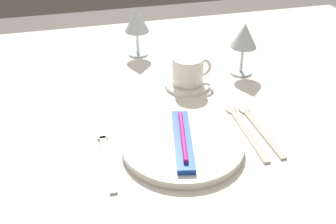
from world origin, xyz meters
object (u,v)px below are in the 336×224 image
toothbrush_package (183,139)px  wine_glass_centre (137,22)px  dinner_plate (183,146)px  spoon_soup (241,125)px  spoon_dessert (255,123)px  coffee_cup_left (188,70)px  wine_glass_left (244,38)px  fork_outer (106,155)px

toothbrush_package → wine_glass_centre: wine_glass_centre is taller
dinner_plate → spoon_soup: bearing=17.9°
spoon_soup → spoon_dessert: 0.03m
spoon_dessert → wine_glass_centre: size_ratio=1.45×
toothbrush_package → spoon_dessert: 0.20m
coffee_cup_left → wine_glass_left: bearing=11.9°
dinner_plate → wine_glass_centre: bearing=89.4°
toothbrush_package → wine_glass_left: (0.26, 0.30, 0.08)m
spoon_dessert → wine_glass_centre: bearing=112.0°
spoon_soup → wine_glass_left: bearing=66.9°
fork_outer → spoon_soup: bearing=5.7°
wine_glass_centre → fork_outer: bearing=-108.9°
fork_outer → toothbrush_package: bearing=-6.8°
fork_outer → coffee_cup_left: coffee_cup_left is taller
fork_outer → wine_glass_left: wine_glass_left is taller
spoon_soup → coffee_cup_left: (-0.06, 0.21, 0.04)m
toothbrush_package → wine_glass_left: size_ratio=1.45×
coffee_cup_left → wine_glass_left: wine_glass_left is taller
dinner_plate → fork_outer: dinner_plate is taller
wine_glass_centre → wine_glass_left: bearing=-38.1°
wine_glass_left → toothbrush_package: bearing=-131.2°
toothbrush_package → fork_outer: toothbrush_package is taller
toothbrush_package → fork_outer: (-0.16, 0.02, -0.02)m
fork_outer → wine_glass_centre: (0.17, 0.48, 0.10)m
toothbrush_package → coffee_cup_left: (0.09, 0.26, 0.02)m
dinner_plate → coffee_cup_left: bearing=70.3°
fork_outer → spoon_soup: size_ratio=0.93×
fork_outer → wine_glass_centre: size_ratio=1.43×
wine_glass_centre → coffee_cup_left: bearing=-69.5°
spoon_dessert → wine_glass_left: (0.07, 0.25, 0.10)m
fork_outer → spoon_dessert: 0.35m
dinner_plate → wine_glass_centre: size_ratio=1.71×
wine_glass_centre → dinner_plate: bearing=-90.6°
fork_outer → spoon_dessert: size_ratio=0.99×
dinner_plate → spoon_soup: size_ratio=1.11×
dinner_plate → spoon_soup: (0.16, 0.05, -0.01)m
coffee_cup_left → toothbrush_package: bearing=-109.7°
wine_glass_left → spoon_dessert: bearing=-106.2°
toothbrush_package → spoon_soup: 0.17m
spoon_dessert → toothbrush_package: bearing=-166.2°
fork_outer → coffee_cup_left: bearing=44.0°
dinner_plate → wine_glass_left: size_ratio=1.75×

